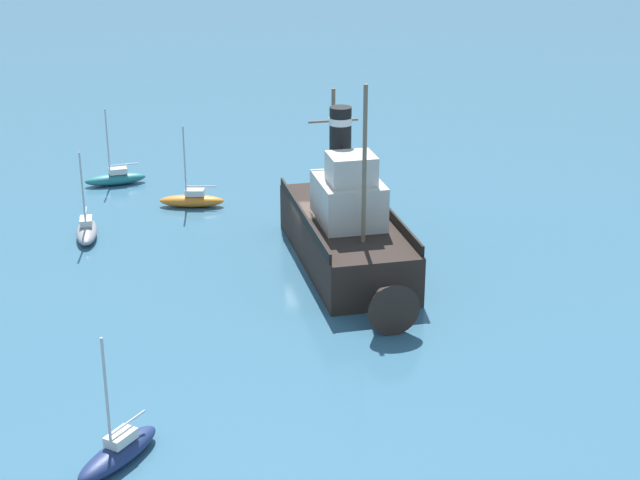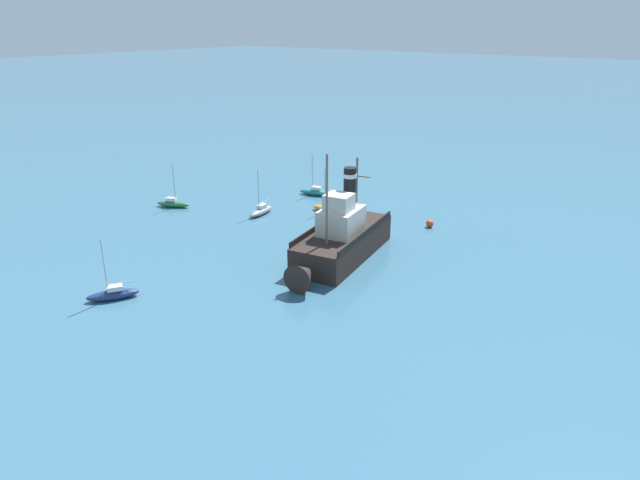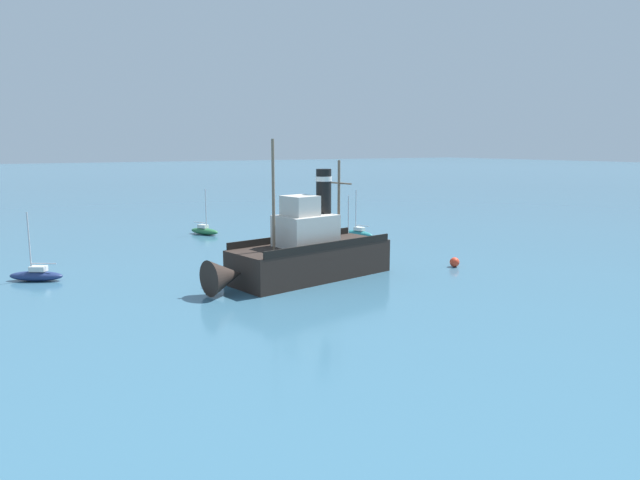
{
  "view_description": "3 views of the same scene",
  "coord_description": "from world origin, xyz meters",
  "px_view_note": "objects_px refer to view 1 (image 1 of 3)",
  "views": [
    {
      "loc": [
        2.12,
        47.26,
        19.31
      ],
      "look_at": [
        -0.35,
        3.67,
        2.15
      ],
      "focal_mm": 55.0,
      "sensor_mm": 36.0,
      "label": 1
    },
    {
      "loc": [
        -28.08,
        39.99,
        19.7
      ],
      "look_at": [
        -0.91,
        3.64,
        2.05
      ],
      "focal_mm": 32.0,
      "sensor_mm": 36.0,
      "label": 2
    },
    {
      "loc": [
        -36.63,
        21.71,
        9.48
      ],
      "look_at": [
        -2.13,
        0.85,
        2.76
      ],
      "focal_mm": 32.0,
      "sensor_mm": 36.0,
      "label": 3
    }
  ],
  "objects_px": {
    "mooring_buoy": "(374,184)",
    "sailboat_teal": "(116,178)",
    "old_tugboat": "(349,233)",
    "sailboat_orange": "(192,200)",
    "sailboat_navy": "(118,452)",
    "sailboat_grey": "(87,230)"
  },
  "relations": [
    {
      "from": "mooring_buoy",
      "to": "sailboat_teal",
      "type": "bearing_deg",
      "value": -7.0
    },
    {
      "from": "old_tugboat",
      "to": "mooring_buoy",
      "type": "bearing_deg",
      "value": -102.13
    },
    {
      "from": "old_tugboat",
      "to": "mooring_buoy",
      "type": "distance_m",
      "value": 12.48
    },
    {
      "from": "sailboat_orange",
      "to": "sailboat_teal",
      "type": "bearing_deg",
      "value": -41.35
    },
    {
      "from": "sailboat_teal",
      "to": "sailboat_navy",
      "type": "bearing_deg",
      "value": 97.92
    },
    {
      "from": "sailboat_orange",
      "to": "sailboat_navy",
      "type": "xyz_separation_m",
      "value": [
        0.8,
        26.21,
        0.0
      ]
    },
    {
      "from": "old_tugboat",
      "to": "sailboat_orange",
      "type": "height_order",
      "value": "old_tugboat"
    },
    {
      "from": "sailboat_grey",
      "to": "sailboat_orange",
      "type": "distance_m",
      "value": 7.17
    },
    {
      "from": "sailboat_grey",
      "to": "sailboat_teal",
      "type": "height_order",
      "value": "same"
    },
    {
      "from": "old_tugboat",
      "to": "sailboat_grey",
      "type": "relative_size",
      "value": 3.01
    },
    {
      "from": "sailboat_orange",
      "to": "mooring_buoy",
      "type": "height_order",
      "value": "sailboat_orange"
    },
    {
      "from": "old_tugboat",
      "to": "sailboat_orange",
      "type": "relative_size",
      "value": 3.01
    },
    {
      "from": "sailboat_teal",
      "to": "sailboat_navy",
      "type": "xyz_separation_m",
      "value": [
        -4.27,
        30.67,
        0.0
      ]
    },
    {
      "from": "old_tugboat",
      "to": "sailboat_teal",
      "type": "distance_m",
      "value": 19.58
    },
    {
      "from": "old_tugboat",
      "to": "sailboat_navy",
      "type": "distance_m",
      "value": 19.03
    },
    {
      "from": "old_tugboat",
      "to": "mooring_buoy",
      "type": "xyz_separation_m",
      "value": [
        -2.6,
        -12.12,
        -1.45
      ]
    },
    {
      "from": "sailboat_teal",
      "to": "sailboat_grey",
      "type": "bearing_deg",
      "value": 88.17
    },
    {
      "from": "sailboat_navy",
      "to": "mooring_buoy",
      "type": "distance_m",
      "value": 31.04
    },
    {
      "from": "sailboat_grey",
      "to": "sailboat_orange",
      "type": "xyz_separation_m",
      "value": [
        -5.37,
        -4.75,
        0.0
      ]
    },
    {
      "from": "sailboat_grey",
      "to": "sailboat_teal",
      "type": "bearing_deg",
      "value": -91.83
    },
    {
      "from": "sailboat_navy",
      "to": "mooring_buoy",
      "type": "height_order",
      "value": "sailboat_navy"
    },
    {
      "from": "old_tugboat",
      "to": "sailboat_teal",
      "type": "xyz_separation_m",
      "value": [
        13.52,
        -14.1,
        -1.4
      ]
    }
  ]
}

